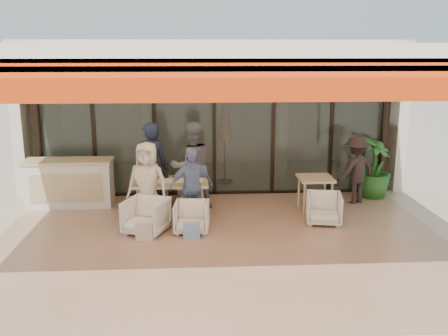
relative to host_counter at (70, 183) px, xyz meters
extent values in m
plane|color=#C6B293|center=(3.14, -2.30, -0.53)|extent=(70.00, 70.00, 0.00)
cube|color=tan|center=(3.14, -2.30, -0.53)|extent=(8.00, 6.00, 0.01)
cube|color=silver|center=(3.14, -2.30, 2.77)|extent=(8.00, 6.00, 0.20)
cube|color=red|center=(3.14, -5.24, 2.49)|extent=(8.00, 0.12, 0.45)
cube|color=#E84813|center=(3.14, -4.55, 2.61)|extent=(8.00, 1.50, 0.06)
cylinder|color=black|center=(-0.74, 0.58, 1.07)|extent=(0.12, 0.12, 3.20)
cylinder|color=black|center=(7.02, 0.58, 1.07)|extent=(0.12, 0.12, 3.20)
cube|color=#9EADA3|center=(3.14, 0.70, 1.07)|extent=(8.00, 0.03, 3.20)
cube|color=black|center=(3.14, 0.70, -0.49)|extent=(8.00, 0.10, 0.08)
cube|color=black|center=(3.14, 0.70, 2.63)|extent=(8.00, 0.10, 0.08)
cube|color=black|center=(-0.86, 0.70, 1.07)|extent=(0.08, 0.10, 3.20)
cube|color=black|center=(0.44, 0.70, 1.07)|extent=(0.08, 0.10, 3.20)
cube|color=black|center=(1.79, 0.70, 1.07)|extent=(0.08, 0.10, 3.20)
cube|color=black|center=(3.14, 0.70, 1.07)|extent=(0.08, 0.10, 3.20)
cube|color=black|center=(4.49, 0.70, 1.07)|extent=(0.08, 0.10, 3.20)
cube|color=black|center=(5.84, 0.70, 1.07)|extent=(0.08, 0.10, 3.20)
cube|color=black|center=(7.14, 0.70, 1.07)|extent=(0.08, 0.10, 3.20)
cube|color=silver|center=(3.14, 4.20, 1.17)|extent=(9.00, 0.25, 3.40)
cube|color=silver|center=(-1.26, 2.45, 1.17)|extent=(0.25, 3.50, 3.40)
cube|color=silver|center=(7.54, 2.45, 1.17)|extent=(0.25, 3.50, 3.40)
cube|color=silver|center=(3.14, 2.45, 2.87)|extent=(9.00, 3.50, 0.25)
cube|color=#D5B682|center=(3.14, 2.45, -0.52)|extent=(8.00, 3.50, 0.02)
cylinder|color=silver|center=(1.54, 2.30, 0.97)|extent=(0.40, 0.40, 3.00)
cylinder|color=silver|center=(4.94, 2.30, 0.97)|extent=(0.40, 0.40, 3.00)
cylinder|color=black|center=(1.94, 1.90, 2.47)|extent=(0.03, 0.03, 0.70)
cube|color=black|center=(1.94, 1.90, 2.02)|extent=(0.30, 0.30, 0.40)
sphere|color=#FFBF72|center=(1.94, 1.90, 2.02)|extent=(0.18, 0.18, 0.18)
cylinder|color=black|center=(5.44, 1.90, 2.47)|extent=(0.03, 0.03, 0.70)
cube|color=black|center=(5.44, 1.90, 2.02)|extent=(0.30, 0.30, 0.40)
sphere|color=#FFBF72|center=(5.44, 1.90, 2.02)|extent=(0.18, 0.18, 0.18)
cylinder|color=black|center=(3.44, 1.70, -0.48)|extent=(0.40, 0.40, 0.05)
cylinder|color=black|center=(3.44, 1.70, 0.52)|extent=(0.04, 0.04, 2.10)
cone|color=#E65214|center=(3.44, 1.70, 1.17)|extent=(0.32, 0.32, 1.10)
cube|color=silver|center=(0.00, 0.00, -0.03)|extent=(1.80, 0.60, 1.00)
cube|color=#D5B682|center=(0.00, 0.00, 0.48)|extent=(1.85, 0.65, 0.06)
cube|color=#D5B682|center=(0.00, -0.31, -0.03)|extent=(1.50, 0.02, 0.60)
cube|color=#D5B682|center=(2.20, -0.76, 0.19)|extent=(1.50, 0.90, 0.05)
cube|color=white|center=(2.20, -0.76, 0.21)|extent=(1.30, 0.35, 0.01)
cylinder|color=#D5B682|center=(1.58, -1.08, -0.18)|extent=(0.06, 0.06, 0.70)
cylinder|color=#D5B682|center=(2.82, -1.08, -0.18)|extent=(0.06, 0.06, 0.70)
cylinder|color=#D5B682|center=(1.58, -0.44, -0.18)|extent=(0.06, 0.06, 0.70)
cylinder|color=#D5B682|center=(2.82, -0.44, -0.18)|extent=(0.06, 0.06, 0.70)
cylinder|color=white|center=(1.75, -0.91, 0.27)|extent=(0.06, 0.06, 0.11)
cylinder|color=white|center=(1.95, -0.56, 0.27)|extent=(0.06, 0.06, 0.11)
cylinder|color=white|center=(2.25, -0.86, 0.27)|extent=(0.06, 0.06, 0.11)
cylinder|color=white|center=(2.50, -0.58, 0.27)|extent=(0.06, 0.06, 0.11)
cylinder|color=#963B15|center=(1.65, -0.61, 0.30)|extent=(0.07, 0.07, 0.16)
cylinder|color=black|center=(2.10, -0.48, 0.30)|extent=(0.09, 0.09, 0.17)
cylinder|color=black|center=(2.10, -0.48, 0.39)|extent=(0.10, 0.10, 0.01)
cylinder|color=white|center=(1.75, -1.06, 0.22)|extent=(0.22, 0.22, 0.01)
cylinder|color=white|center=(2.65, -1.06, 0.22)|extent=(0.22, 0.22, 0.01)
cylinder|color=white|center=(1.75, -0.44, 0.22)|extent=(0.22, 0.22, 0.01)
cylinder|color=white|center=(2.65, -0.44, 0.22)|extent=(0.22, 0.22, 0.01)
imported|color=silver|center=(1.78, 0.19, -0.24)|extent=(0.58, 0.54, 0.59)
imported|color=silver|center=(2.62, 0.19, -0.24)|extent=(0.66, 0.63, 0.59)
imported|color=silver|center=(1.78, -1.71, -0.17)|extent=(0.91, 0.88, 0.73)
imported|color=silver|center=(2.62, -1.71, -0.21)|extent=(0.67, 0.64, 0.64)
imported|color=#171D33|center=(1.78, -0.31, 0.41)|extent=(0.79, 0.63, 1.88)
imported|color=slate|center=(2.62, -0.31, 0.41)|extent=(1.10, 0.97, 1.87)
imported|color=beige|center=(1.78, -1.21, 0.28)|extent=(0.90, 0.71, 1.63)
imported|color=#768EC5|center=(2.62, -1.21, 0.21)|extent=(0.94, 0.61, 1.49)
cube|color=silver|center=(1.78, -2.11, -0.36)|extent=(0.30, 0.10, 0.34)
cube|color=#99BFD8|center=(2.62, -2.11, -0.36)|extent=(0.30, 0.10, 0.34)
cube|color=#D5B682|center=(5.18, -0.64, 0.19)|extent=(0.70, 0.70, 0.05)
cylinder|color=#D5B682|center=(4.90, -0.92, -0.18)|extent=(0.05, 0.05, 0.70)
cylinder|color=#D5B682|center=(5.46, -0.92, -0.18)|extent=(0.05, 0.05, 0.70)
cylinder|color=#D5B682|center=(4.90, -0.36, -0.18)|extent=(0.05, 0.05, 0.70)
cylinder|color=#D5B682|center=(5.46, -0.36, -0.18)|extent=(0.05, 0.05, 0.70)
imported|color=silver|center=(5.18, -1.39, -0.19)|extent=(0.76, 0.72, 0.68)
imported|color=black|center=(6.20, -0.13, 0.22)|extent=(1.12, 0.93, 1.51)
imported|color=#1E5919|center=(6.75, 0.27, 0.17)|extent=(1.11, 1.11, 1.41)
camera|label=1|loc=(2.70, -10.48, 2.82)|focal=40.00mm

